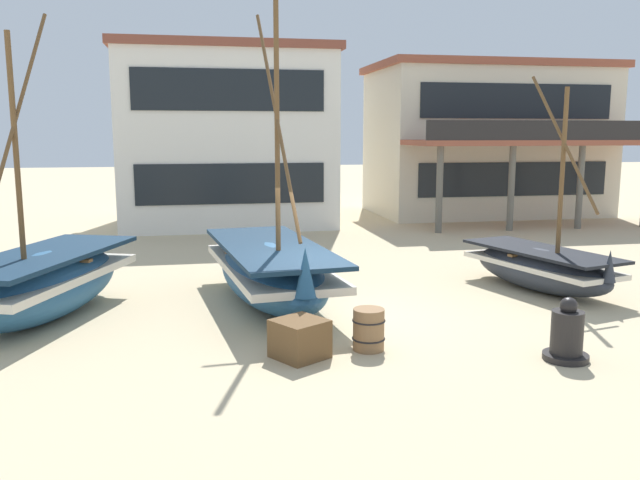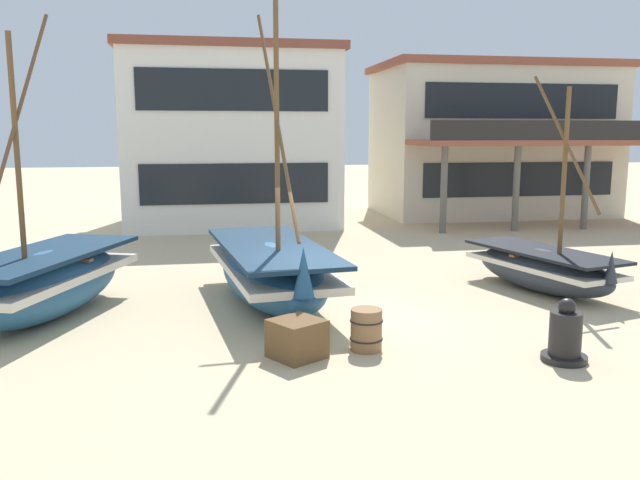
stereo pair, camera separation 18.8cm
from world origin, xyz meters
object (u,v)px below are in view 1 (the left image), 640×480
Objects in this scene: cargo_crate at (300,339)px; harbor_building_annex at (486,140)px; fishing_boat_centre_large at (271,271)px; fishing_boat_far_right at (44,282)px; capstan_winch at (567,335)px; fishing_boat_near_left at (541,267)px; harbor_building_main at (226,137)px; wooden_barrel at (369,329)px.

cargo_crate is 0.07× the size of harbor_building_annex.
fishing_boat_far_right is (-4.45, -0.36, 0.02)m from fishing_boat_centre_large.
fishing_boat_centre_large is at bearing 90.65° from cargo_crate.
cargo_crate is at bearing 167.53° from capstan_winch.
harbor_building_annex is (5.05, 13.92, 2.72)m from fishing_boat_near_left.
capstan_winch is at bearing -75.70° from harbor_building_main.
wooden_barrel is at bearing 7.35° from cargo_crate.
fishing_boat_near_left is 6.89× the size of wooden_barrel.
fishing_boat_far_right is 6.42m from wooden_barrel.
fishing_boat_near_left is 6.18m from fishing_boat_centre_large.
fishing_boat_centre_large is 3.59m from wooden_barrel.
cargo_crate is 20.87m from harbor_building_annex.
fishing_boat_centre_large is at bearing 4.69° from fishing_boat_far_right.
fishing_boat_near_left is 7.04m from cargo_crate.
fishing_boat_far_right is 9.54m from capstan_winch.
wooden_barrel is at bearing -69.99° from fishing_boat_centre_large.
capstan_winch reaches higher than wooden_barrel.
cargo_crate is (-6.14, -3.45, -0.23)m from fishing_boat_near_left.
wooden_barrel is (5.67, -2.99, -0.37)m from fishing_boat_far_right.
cargo_crate is at bearing -34.98° from fishing_boat_far_right.
fishing_boat_near_left reaches higher than capstan_winch.
harbor_building_main is at bearing -175.11° from harbor_building_annex.
fishing_boat_near_left is 0.77× the size of fishing_boat_centre_large.
fishing_boat_far_right is at bearing 152.21° from wooden_barrel.
fishing_boat_far_right is at bearing -175.31° from fishing_boat_centre_large.
harbor_building_main is at bearing 72.35° from fishing_boat_far_right.
fishing_boat_far_right is 5.68× the size of capstan_winch.
harbor_building_main reaches higher than cargo_crate.
capstan_winch is at bearing -114.67° from fishing_boat_near_left.
harbor_building_annex reaches higher than fishing_boat_far_right.
harbor_building_annex reaches higher than capstan_winch.
wooden_barrel is 20.12m from harbor_building_annex.
cargo_crate is at bearing -122.78° from harbor_building_annex.
fishing_boat_far_right is 21.32m from harbor_building_annex.
fishing_boat_centre_large is 18.02m from harbor_building_annex.
harbor_building_main is at bearing 95.14° from wooden_barrel.
harbor_building_annex is at bearing 57.22° from cargo_crate.
fishing_boat_centre_large is 3.53m from cargo_crate.
fishing_boat_far_right is 14.16m from harbor_building_main.
fishing_boat_centre_large is at bearing 179.46° from fishing_boat_near_left.
fishing_boat_far_right is 0.71× the size of harbor_building_main.
fishing_boat_centre_large is at bearing 110.01° from wooden_barrel.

